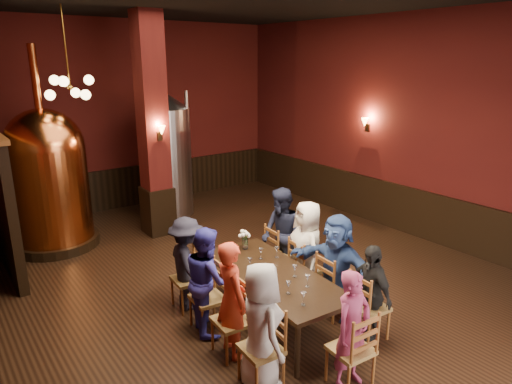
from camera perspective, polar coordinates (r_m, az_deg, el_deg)
room at (r=7.27m, az=-1.37°, el=5.65°), size 10.00×10.02×4.50m
wainscot_right at (r=10.44m, az=16.72°, el=-1.63°), size 0.08×9.90×1.00m
wainscot_back at (r=11.96m, az=-15.22°, el=0.75°), size 7.90×0.08×1.00m
column at (r=9.53m, az=-12.77°, el=7.82°), size 0.58×0.58×4.50m
pendant_cluster at (r=9.04m, az=-22.25°, el=12.02°), size 0.90×0.90×1.70m
sconce_wall at (r=10.50m, az=13.78°, el=8.24°), size 0.20×0.20×0.36m
sconce_column at (r=9.27m, az=-11.98°, el=7.32°), size 0.20×0.20×0.36m
dining_table at (r=6.43m, az=2.17°, el=-10.57°), size 1.18×2.47×0.75m
chair_0 at (r=5.43m, az=0.63°, el=-18.95°), size 0.49×0.49×0.92m
person_0 at (r=5.27m, az=0.64°, el=-16.41°), size 0.62×0.82×1.49m
chair_1 at (r=5.91m, az=-3.04°, el=-15.76°), size 0.49×0.49×0.92m
person_1 at (r=5.76m, az=-3.09°, el=-13.23°), size 0.43×0.59×1.52m
chair_2 at (r=6.41m, az=-6.02°, el=-13.04°), size 0.49×0.49×0.92m
person_2 at (r=6.28m, az=-6.09°, el=-10.81°), size 0.55×0.79×1.48m
chair_3 at (r=6.95m, az=-8.53°, el=-10.68°), size 0.49×0.49×0.92m
person_3 at (r=6.85m, az=-8.62°, el=-8.83°), size 0.66×0.98×1.42m
chair_4 at (r=6.37m, az=13.95°, el=-13.69°), size 0.49×0.49×0.92m
person_4 at (r=6.27m, az=14.08°, el=-12.06°), size 0.49×0.83×1.33m
chair_5 at (r=6.78m, az=9.82°, el=-11.46°), size 0.49×0.49×0.92m
person_5 at (r=6.65m, az=9.95°, el=-9.11°), size 0.67×1.48×1.54m
chair_6 at (r=7.23m, az=6.29°, el=-9.49°), size 0.49×0.49×0.92m
person_6 at (r=7.10m, az=6.37°, el=-7.20°), size 0.71×0.88×1.55m
chair_7 at (r=7.71m, az=3.17°, el=-7.69°), size 0.49×0.49×0.92m
person_7 at (r=7.58m, az=3.21°, el=-5.40°), size 0.52×0.83×1.58m
chair_8 at (r=5.53m, az=11.78°, el=-18.64°), size 0.49×0.49×0.92m
person_8 at (r=5.39m, az=11.93°, el=-16.52°), size 0.53×0.36×1.41m
copper_kettle at (r=9.61m, az=-24.52°, el=1.67°), size 1.79×1.79×3.86m
steel_vessel at (r=10.90m, az=-11.26°, el=4.70°), size 1.26×1.26×2.91m
rose_vase at (r=7.07m, az=-1.39°, el=-5.59°), size 0.18×0.18×0.31m
wine_glass_0 at (r=5.86m, az=4.08°, el=-11.84°), size 0.07×0.07×0.17m
wine_glass_1 at (r=6.26m, az=0.45°, el=-9.86°), size 0.07×0.07×0.17m
wine_glass_2 at (r=6.46m, az=-0.75°, el=-8.96°), size 0.07×0.07×0.17m
wine_glass_3 at (r=6.04m, az=6.45°, el=-10.99°), size 0.07×0.07×0.17m
wine_glass_4 at (r=5.63m, az=5.94°, el=-13.13°), size 0.07×0.07×0.17m
wine_glass_5 at (r=6.83m, az=2.61°, el=-7.52°), size 0.07×0.07×0.17m
wine_glass_6 at (r=6.28m, az=4.88°, el=-9.81°), size 0.07×0.07×0.17m
wine_glass_7 at (r=6.78m, az=0.62°, el=-7.72°), size 0.07×0.07×0.17m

